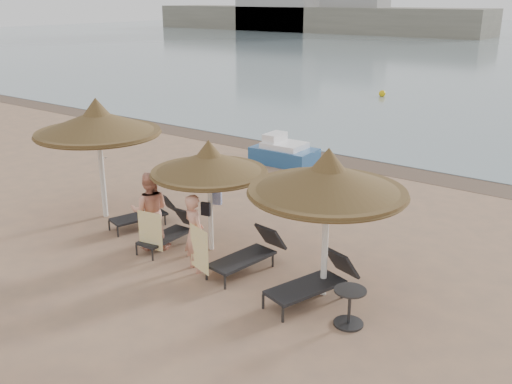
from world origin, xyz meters
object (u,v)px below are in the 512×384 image
side_table (349,308)px  person_left (150,205)px  lounger_far_left (147,213)px  lounger_near_right (251,253)px  palapa_center (209,163)px  palapa_right (328,180)px  lounger_far_right (316,280)px  palapa_left (97,123)px  lounger_near_left (172,231)px  person_right (194,227)px  pedal_boat (284,153)px

side_table → person_left: person_left is taller
lounger_far_left → person_left: person_left is taller
lounger_near_right → person_left: person_left is taller
palapa_center → palapa_right: size_ratio=0.88×
palapa_center → lounger_far_right: palapa_center is taller
lounger_far_right → side_table: bearing=-8.3°
palapa_left → lounger_far_left: palapa_left is taller
palapa_center → lounger_far_left: 2.90m
lounger_near_left → lounger_far_right: size_ratio=0.82×
palapa_center → person_right: bearing=-67.1°
palapa_left → palapa_center: size_ratio=1.22×
lounger_far_right → lounger_near_left: bearing=-165.1°
lounger_near_right → pedal_boat: bearing=126.9°
person_left → lounger_far_left: bearing=-78.9°
lounger_far_left → lounger_near_left: bearing=-3.2°
person_right → lounger_far_right: bearing=-150.5°
lounger_near_left → lounger_near_right: lounger_near_right is taller
lounger_far_left → pedal_boat: pedal_boat is taller
lounger_near_left → person_right: bearing=-27.2°
palapa_right → lounger_far_right: size_ratio=1.46×
palapa_right → side_table: 2.38m
palapa_right → side_table: palapa_right is taller
palapa_center → palapa_right: bearing=-5.3°
palapa_left → lounger_near_right: size_ratio=1.65×
lounger_far_right → pedal_boat: pedal_boat is taller
palapa_left → pedal_boat: bearing=82.4°
lounger_far_left → person_right: (2.73, -1.15, 0.65)m
person_right → pedal_boat: (-3.16, 8.11, -0.62)m
lounger_far_left → person_left: bearing=-22.5°
palapa_left → lounger_near_left: (2.77, -0.27, -2.22)m
person_left → person_right: (1.62, -0.24, -0.08)m
lounger_near_right → pedal_boat: size_ratio=0.86×
lounger_far_left → person_right: 3.03m
palapa_center → pedal_boat: (-2.74, 7.10, -1.72)m
side_table → pedal_boat: (-6.88, 8.10, 0.05)m
lounger_near_right → pedal_boat: 8.42m
lounger_near_left → lounger_near_right: size_ratio=0.87×
person_right → pedal_boat: person_right is taller
palapa_center → lounger_far_right: (3.17, -0.53, -1.70)m
lounger_near_right → lounger_far_right: size_ratio=0.94×
lounger_near_left → person_left: person_left is taller
lounger_near_right → pedal_boat: pedal_boat is taller
palapa_right → side_table: size_ratio=4.30×
palapa_center → palapa_right: palapa_right is taller
palapa_right → pedal_boat: palapa_right is taller
palapa_right → lounger_far_left: size_ratio=1.66×
lounger_near_right → person_right: person_right is taller
person_left → lounger_near_right: bearing=151.4°
person_left → pedal_boat: person_left is taller
lounger_far_right → person_right: 2.85m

